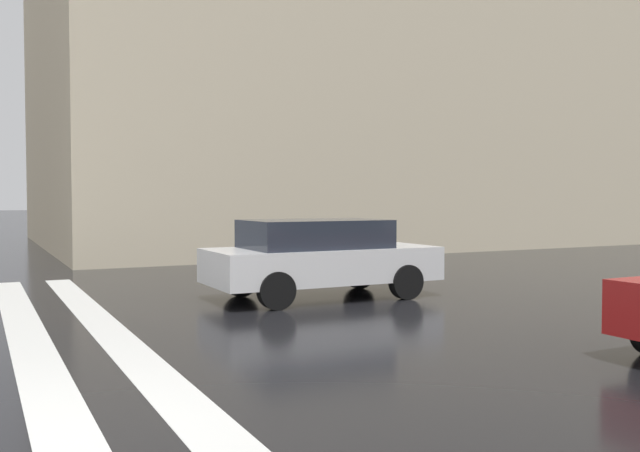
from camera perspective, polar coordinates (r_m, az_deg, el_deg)
ground_plane at (r=5.58m, az=-21.76°, el=-16.51°), size 220.00×220.00×0.00m
car_white at (r=12.13m, az=0.00°, el=-2.55°), size 1.85×4.10×1.41m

